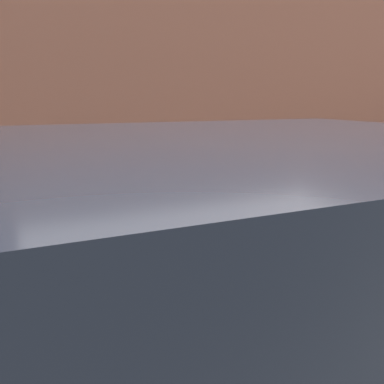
% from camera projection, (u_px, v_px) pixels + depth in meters
% --- Properties ---
extents(sidewalk, '(24.00, 2.80, 0.14)m').
position_uv_depth(sidewalk, '(149.00, 266.00, 4.17)').
color(sidewalk, '#BCB7AD').
rests_on(sidewalk, ground_plane).
extents(building_facade, '(24.00, 0.30, 4.80)m').
position_uv_depth(building_facade, '(92.00, 65.00, 5.82)').
color(building_facade, '#935642').
rests_on(building_facade, ground_plane).
extents(parking_meter, '(0.21, 0.13, 1.48)m').
position_uv_depth(parking_meter, '(192.00, 189.00, 3.13)').
color(parking_meter, '#2D2D30').
rests_on(parking_meter, sidewalk).
extents(parked_car_beside_meter, '(4.89, 2.22, 1.74)m').
position_uv_depth(parked_car_beside_meter, '(135.00, 362.00, 1.44)').
color(parked_car_beside_meter, black).
rests_on(parked_car_beside_meter, ground_plane).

